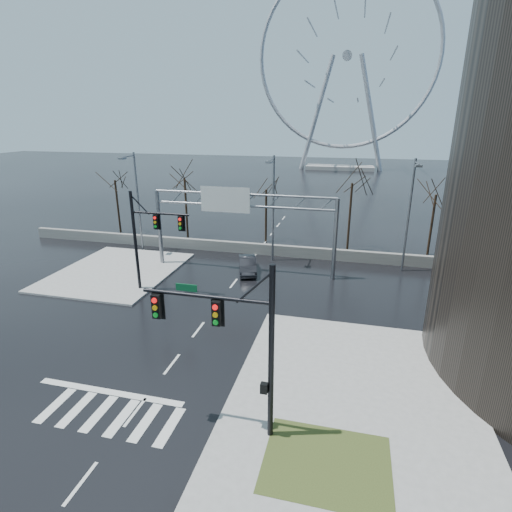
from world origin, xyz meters
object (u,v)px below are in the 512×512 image
(signal_mast_far, at_px, (147,233))
(car, at_px, (248,265))
(sign_gantry, at_px, (238,215))
(signal_mast_near, at_px, (238,335))
(ferris_wheel, at_px, (347,64))

(signal_mast_far, xyz_separation_m, car, (6.33, 5.85, -4.13))
(sign_gantry, distance_m, car, 4.56)
(signal_mast_near, bearing_deg, ferris_wheel, 90.08)
(signal_mast_near, bearing_deg, sign_gantry, 106.19)
(signal_mast_far, height_order, sign_gantry, signal_mast_far)
(sign_gantry, distance_m, ferris_wheel, 82.91)
(signal_mast_near, relative_size, signal_mast_far, 1.00)
(ferris_wheel, bearing_deg, sign_gantry, -93.84)
(car, bearing_deg, sign_gantry, 152.93)
(signal_mast_near, distance_m, sign_gantry, 19.79)
(sign_gantry, relative_size, ferris_wheel, 0.32)
(signal_mast_far, relative_size, sign_gantry, 0.49)
(signal_mast_far, height_order, car, signal_mast_far)
(signal_mast_far, relative_size, car, 1.89)
(signal_mast_far, bearing_deg, sign_gantry, 47.53)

